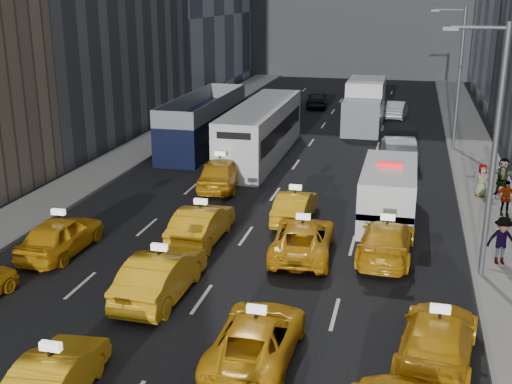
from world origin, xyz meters
TOP-DOWN VIEW (x-y plane):
  - sidewalk_west at (-10.50, 25.00)m, footprint 3.00×90.00m
  - sidewalk_east at (10.50, 25.00)m, footprint 3.00×90.00m
  - curb_west at (-9.05, 25.00)m, footprint 0.15×90.00m
  - curb_east at (9.05, 25.00)m, footprint 0.15×90.00m
  - streetlight_near at (9.18, 12.00)m, footprint 2.15×0.22m
  - streetlight_far at (9.18, 32.00)m, footprint 2.15×0.22m
  - taxi_5 at (-1.81, 1.75)m, footprint 1.85×4.29m
  - taxi_9 at (-1.39, 7.88)m, footprint 1.77×4.84m
  - taxi_10 at (2.65, 4.89)m, footprint 2.25×4.78m
  - taxi_11 at (7.58, 5.89)m, footprint 2.65×5.16m
  - taxi_12 at (-6.61, 10.47)m, footprint 1.87×4.48m
  - taxi_13 at (-1.64, 13.00)m, footprint 1.64×4.62m
  - taxi_14 at (2.66, 12.60)m, footprint 2.57×5.03m
  - taxi_15 at (5.86, 13.08)m, footprint 2.23×5.03m
  - taxi_16 at (-3.03, 20.40)m, footprint 2.50×5.01m
  - taxi_17 at (1.68, 16.38)m, footprint 1.51×4.13m
  - nypd_van at (5.72, 17.56)m, footprint 2.60×6.23m
  - double_decker at (-6.74, 29.07)m, footprint 3.47×11.70m
  - city_bus at (-2.44, 27.33)m, footprint 3.96×12.97m
  - box_truck at (3.09, 37.62)m, footprint 2.84×7.82m
  - misc_car_0 at (5.92, 27.76)m, footprint 2.32×5.25m
  - misc_car_1 at (-6.46, 41.60)m, footprint 2.35×4.87m
  - misc_car_2 at (2.85, 47.88)m, footprint 2.16×4.91m
  - misc_car_3 at (-1.66, 45.83)m, footprint 2.24×4.60m
  - misc_car_4 at (5.34, 42.61)m, footprint 1.86×4.33m
  - pedestrian_2 at (10.07, 13.13)m, footprint 1.26×0.70m
  - pedestrian_3 at (10.89, 18.89)m, footprint 0.99×0.48m
  - pedestrian_4 at (10.11, 21.66)m, footprint 0.87×0.57m
  - pedestrian_5 at (11.14, 22.14)m, footprint 1.82×0.91m

SIDE VIEW (x-z plane):
  - sidewalk_west at x=-10.50m, z-range 0.00..0.15m
  - sidewalk_east at x=10.50m, z-range 0.00..0.15m
  - curb_west at x=-9.05m, z-range 0.00..0.18m
  - curb_east at x=9.05m, z-range 0.00..0.18m
  - taxi_10 at x=2.65m, z-range 0.00..1.32m
  - misc_car_1 at x=-6.46m, z-range 0.00..1.34m
  - taxi_17 at x=1.68m, z-range 0.00..1.35m
  - taxi_14 at x=2.66m, z-range 0.00..1.36m
  - taxi_5 at x=-1.81m, z-range 0.00..1.37m
  - misc_car_4 at x=5.34m, z-range 0.00..1.39m
  - misc_car_2 at x=2.85m, z-range 0.00..1.40m
  - taxi_11 at x=7.58m, z-range 0.00..1.43m
  - taxi_15 at x=5.86m, z-range 0.00..1.43m
  - misc_car_3 at x=-1.66m, z-range 0.00..1.51m
  - taxi_12 at x=-6.61m, z-range 0.00..1.52m
  - taxi_13 at x=-1.64m, z-range 0.00..1.52m
  - taxi_9 at x=-1.39m, z-range 0.00..1.58m
  - taxi_16 at x=-3.03m, z-range 0.00..1.64m
  - misc_car_0 at x=5.92m, z-range 0.00..1.68m
  - pedestrian_4 at x=10.11m, z-range 0.15..1.79m
  - pedestrian_3 at x=10.89m, z-range 0.15..1.80m
  - pedestrian_2 at x=10.07m, z-range 0.15..2.00m
  - pedestrian_5 at x=11.14m, z-range 0.15..2.04m
  - nypd_van at x=5.72m, z-range -0.12..2.52m
  - city_bus at x=-2.44m, z-range -0.01..3.28m
  - double_decker at x=-6.74m, z-range -0.01..3.34m
  - box_truck at x=3.09m, z-range -0.02..3.53m
  - streetlight_near at x=9.18m, z-range 0.42..9.42m
  - streetlight_far at x=9.18m, z-range 0.42..9.42m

